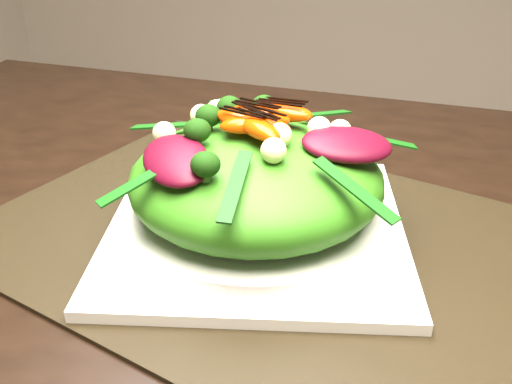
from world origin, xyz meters
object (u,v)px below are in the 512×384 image
(orange_segment, at_px, (246,119))
(placemat, at_px, (256,235))
(salad_bowl, at_px, (256,215))
(lettuce_mound, at_px, (256,179))
(plate_base, at_px, (256,228))
(dining_table, at_px, (463,310))

(orange_segment, bearing_deg, placemat, -49.16)
(salad_bowl, height_order, lettuce_mound, lettuce_mound)
(plate_base, distance_m, orange_segment, 0.10)
(placemat, xyz_separation_m, orange_segment, (-0.02, 0.02, 0.11))
(salad_bowl, bearing_deg, dining_table, -7.29)
(dining_table, height_order, salad_bowl, dining_table)
(salad_bowl, xyz_separation_m, lettuce_mound, (0.00, -0.00, 0.04))
(dining_table, xyz_separation_m, salad_bowl, (-0.19, 0.02, 0.04))
(dining_table, bearing_deg, salad_bowl, 172.71)
(placemat, height_order, salad_bowl, salad_bowl)
(placemat, relative_size, lettuce_mound, 2.16)
(lettuce_mound, distance_m, orange_segment, 0.05)
(dining_table, height_order, orange_segment, dining_table)
(dining_table, height_order, plate_base, dining_table)
(placemat, relative_size, plate_base, 1.82)
(placemat, bearing_deg, salad_bowl, -90.00)
(placemat, distance_m, lettuce_mound, 0.06)
(salad_bowl, height_order, orange_segment, orange_segment)
(dining_table, distance_m, salad_bowl, 0.19)
(orange_segment, bearing_deg, lettuce_mound, -49.16)
(salad_bowl, relative_size, lettuce_mound, 1.05)
(plate_base, relative_size, salad_bowl, 1.13)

